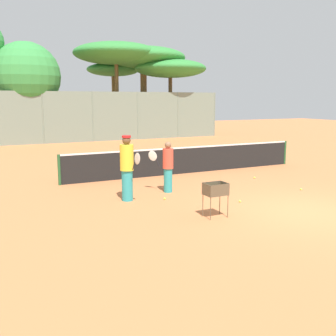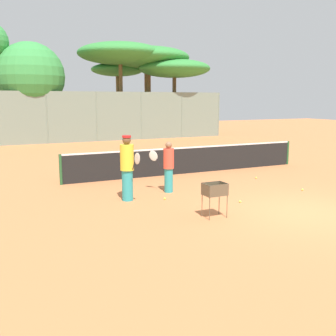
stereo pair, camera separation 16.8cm
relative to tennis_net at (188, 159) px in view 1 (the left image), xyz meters
The scene contains 16 objects.
ground_plane 6.26m from the tennis_net, 90.00° to the right, with size 80.00×80.00×0.00m, color #C67242.
tennis_net is the anchor object (origin of this frame).
back_fence 13.71m from the tennis_net, 90.00° to the left, with size 20.41×0.08×3.49m.
tree_0 17.45m from the tennis_net, 65.63° to the left, with size 5.74×5.74×6.10m.
tree_1 19.87m from the tennis_net, 79.89° to the left, with size 4.43×4.43×5.99m.
tree_3 16.48m from the tennis_net, 104.76° to the left, with size 4.66×4.66×6.84m.
tree_4 17.35m from the tennis_net, 80.57° to the left, with size 6.55×6.55×7.24m.
tree_5 18.16m from the tennis_net, 72.83° to the left, with size 6.75×6.75×7.11m.
player_white_outfit 3.41m from the tennis_net, 130.39° to the right, with size 0.68×0.70×1.62m.
player_red_cap 4.83m from the tennis_net, 140.92° to the right, with size 0.39×0.95×1.91m.
ball_cart 6.02m from the tennis_net, 112.81° to the right, with size 0.56×0.41×0.87m.
tennis_ball_0 2.73m from the tennis_net, 50.50° to the right, with size 0.07×0.07×0.07m, color #D1E54C.
tennis_ball_1 4.70m from the tennis_net, 67.12° to the right, with size 0.07×0.07×0.07m, color #D1E54C.
tennis_ball_3 4.41m from the tennis_net, 128.43° to the right, with size 0.07×0.07×0.07m, color #D1E54C.
tennis_ball_4 4.78m from the tennis_net, 101.02° to the right, with size 0.07×0.07×0.07m, color #D1E54C.
parked_car 16.94m from the tennis_net, 77.32° to the left, with size 4.20×1.70×1.60m.
Camera 1 is at (-7.66, -7.32, 2.91)m, focal length 42.00 mm.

